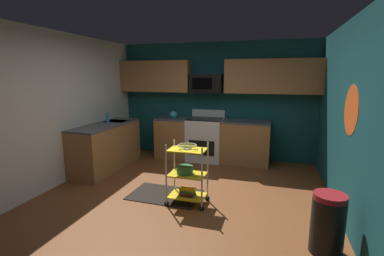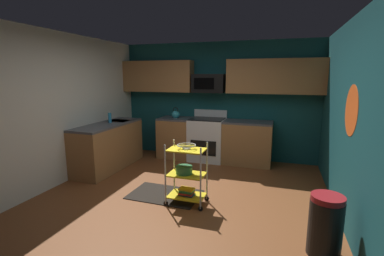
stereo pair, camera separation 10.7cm
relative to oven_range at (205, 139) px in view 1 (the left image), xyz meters
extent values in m
cube|color=brown|center=(0.14, -2.10, -0.50)|extent=(4.40, 4.80, 0.04)
cube|color=#14474C|center=(0.14, 0.33, 0.82)|extent=(4.52, 0.06, 2.60)
cube|color=silver|center=(-2.09, -2.10, 0.82)|extent=(0.06, 4.80, 2.60)
cube|color=#14474C|center=(2.37, -2.10, 0.82)|extent=(0.06, 4.80, 2.60)
cylinder|color=#E5591E|center=(2.34, -2.07, 0.97)|extent=(0.00, 0.63, 0.63)
cube|color=#9E6B3D|center=(0.14, 0.00, -0.04)|extent=(2.51, 0.60, 0.88)
cube|color=#4C4C51|center=(0.14, 0.00, 0.42)|extent=(2.51, 0.60, 0.04)
cube|color=#9E6B3D|center=(-1.76, -1.16, -0.04)|extent=(0.60, 1.71, 0.88)
cube|color=#4C4C51|center=(-1.76, -1.16, 0.42)|extent=(0.60, 1.71, 0.04)
cube|color=#B7BABC|center=(-1.76, -0.75, 0.36)|extent=(0.44, 0.36, 0.16)
cube|color=white|center=(0.00, 0.00, -0.02)|extent=(0.76, 0.64, 0.92)
cube|color=black|center=(0.00, -0.33, -0.13)|extent=(0.56, 0.01, 0.32)
cube|color=white|center=(0.00, 0.29, 0.53)|extent=(0.76, 0.06, 0.18)
cube|color=black|center=(0.00, 0.00, 0.45)|extent=(0.72, 0.60, 0.02)
cube|color=#9E6B3D|center=(-1.23, 0.13, 1.37)|extent=(1.66, 0.33, 0.70)
cube|color=#9E6B3D|center=(1.37, 0.13, 1.37)|extent=(1.94, 0.33, 0.70)
cube|color=black|center=(0.00, 0.11, 1.22)|extent=(0.70, 0.38, 0.40)
cube|color=black|center=(-0.06, -0.09, 1.22)|extent=(0.44, 0.01, 0.24)
cylinder|color=silver|center=(0.01, -2.37, 0.00)|extent=(0.02, 0.02, 0.88)
cylinder|color=black|center=(0.01, -2.37, -0.44)|extent=(0.07, 0.02, 0.07)
cylinder|color=silver|center=(0.54, -2.37, 0.00)|extent=(0.02, 0.02, 0.88)
cylinder|color=black|center=(0.54, -2.37, -0.44)|extent=(0.07, 0.02, 0.07)
cylinder|color=silver|center=(0.01, -2.03, 0.00)|extent=(0.02, 0.02, 0.88)
cylinder|color=black|center=(0.01, -2.03, -0.44)|extent=(0.07, 0.02, 0.07)
cylinder|color=silver|center=(0.54, -2.03, 0.00)|extent=(0.02, 0.02, 0.88)
cylinder|color=black|center=(0.54, -2.03, -0.44)|extent=(0.07, 0.02, 0.07)
cube|color=yellow|center=(0.28, -2.20, -0.36)|extent=(0.53, 0.34, 0.02)
cube|color=yellow|center=(0.28, -2.20, -0.03)|extent=(0.53, 0.34, 0.02)
cube|color=yellow|center=(0.28, -2.20, 0.34)|extent=(0.53, 0.34, 0.02)
torus|color=silver|center=(0.28, -2.20, 0.41)|extent=(0.27, 0.27, 0.01)
cylinder|color=silver|center=(0.28, -2.20, 0.36)|extent=(0.12, 0.12, 0.02)
ellipsoid|color=yellow|center=(0.32, -2.18, 0.40)|extent=(0.17, 0.09, 0.04)
ellipsoid|color=yellow|center=(0.23, -2.21, 0.40)|extent=(0.17, 0.09, 0.04)
cylinder|color=#387F4C|center=(0.24, -2.20, 0.04)|extent=(0.24, 0.24, 0.11)
torus|color=#387F4C|center=(0.24, -2.20, 0.09)|extent=(0.25, 0.25, 0.01)
cube|color=#1E4C8C|center=(0.28, -2.20, -0.34)|extent=(0.23, 0.15, 0.02)
cube|color=#B22626|center=(0.28, -2.20, -0.31)|extent=(0.21, 0.18, 0.02)
cube|color=#26723F|center=(0.28, -2.20, -0.28)|extent=(0.20, 0.16, 0.04)
cube|color=gold|center=(0.28, -2.20, -0.25)|extent=(0.23, 0.16, 0.02)
sphere|color=teal|center=(-0.75, 0.00, 0.51)|extent=(0.18, 0.18, 0.18)
sphere|color=black|center=(-0.75, 0.00, 0.60)|extent=(0.03, 0.03, 0.03)
cone|color=teal|center=(-0.67, 0.00, 0.53)|extent=(0.09, 0.04, 0.06)
torus|color=black|center=(-0.75, 0.00, 0.63)|extent=(0.12, 0.01, 0.12)
cylinder|color=#2D8CBF|center=(-1.78, -1.04, 0.54)|extent=(0.06, 0.06, 0.20)
cylinder|color=black|center=(2.04, -2.87, -0.18)|extent=(0.34, 0.34, 0.60)
cylinder|color=maroon|center=(2.04, -2.87, 0.15)|extent=(0.33, 0.33, 0.06)
cube|color=black|center=(-0.15, -2.03, -0.47)|extent=(1.12, 0.73, 0.01)
camera|label=1|loc=(1.43, -5.83, 1.38)|focal=25.74mm
camera|label=2|loc=(1.53, -5.79, 1.38)|focal=25.74mm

